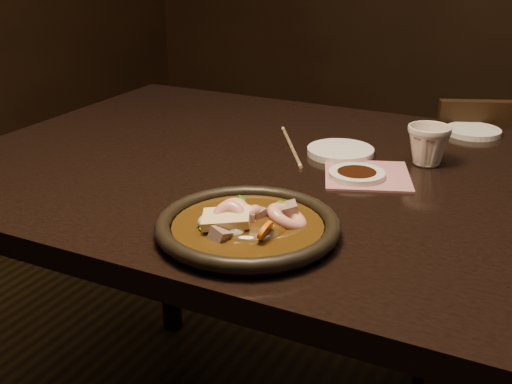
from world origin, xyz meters
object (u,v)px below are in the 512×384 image
at_px(table, 374,220).
at_px(tea_cup, 428,144).
at_px(chair, 487,230).
at_px(plate, 248,227).

relative_size(table, tea_cup, 19.82).
bearing_deg(chair, table, 52.94).
height_order(table, tea_cup, tea_cup).
relative_size(table, chair, 1.98).
xyz_separation_m(chair, plate, (-0.25, -0.87, 0.32)).
distance_m(plate, tea_cup, 0.45).
bearing_deg(plate, table, 70.75).
xyz_separation_m(table, chair, (0.14, 0.57, -0.23)).
distance_m(table, tea_cup, 0.18).
relative_size(chair, tea_cup, 10.00).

